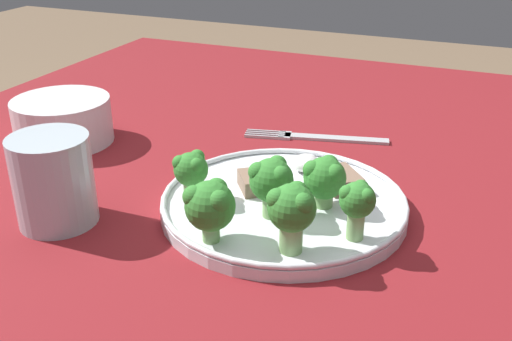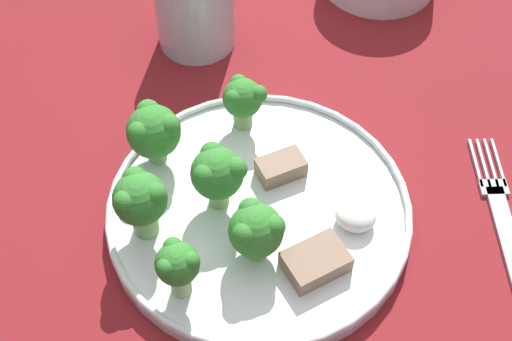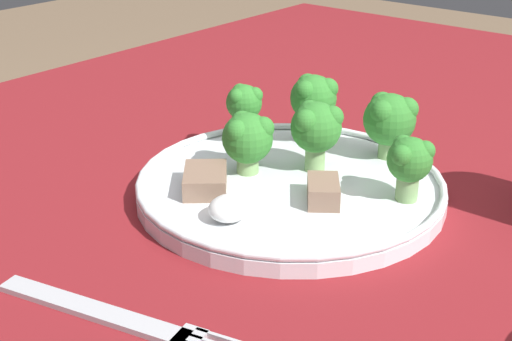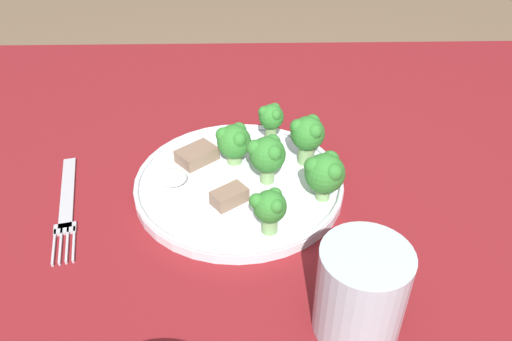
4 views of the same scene
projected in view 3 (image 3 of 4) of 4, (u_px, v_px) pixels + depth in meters
table at (351, 294)px, 0.61m from camera, size 1.29×1.03×0.70m
dinner_plate at (290, 186)px, 0.58m from camera, size 0.25×0.25×0.02m
fork at (126, 321)px, 0.43m from camera, size 0.06×0.19×0.00m
broccoli_floret_near_rim_left at (313, 99)px, 0.65m from camera, size 0.04×0.04×0.06m
broccoli_floret_center_left at (247, 137)px, 0.59m from camera, size 0.04×0.04×0.05m
broccoli_floret_back_left at (316, 127)px, 0.59m from camera, size 0.04×0.04×0.06m
broccoli_floret_front_left at (244, 105)px, 0.65m from camera, size 0.03×0.03×0.06m
broccoli_floret_center_back at (410, 161)px, 0.54m from camera, size 0.04×0.04×0.05m
broccoli_floret_mid_cluster at (390, 118)px, 0.62m from camera, size 0.05×0.05×0.06m
meat_slice_front_slice at (323, 191)px, 0.55m from camera, size 0.05×0.04×0.02m
meat_slice_middle_slice at (205, 180)px, 0.57m from camera, size 0.06×0.06×0.02m
sauce_dollop at (230, 208)px, 0.52m from camera, size 0.03×0.03×0.02m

